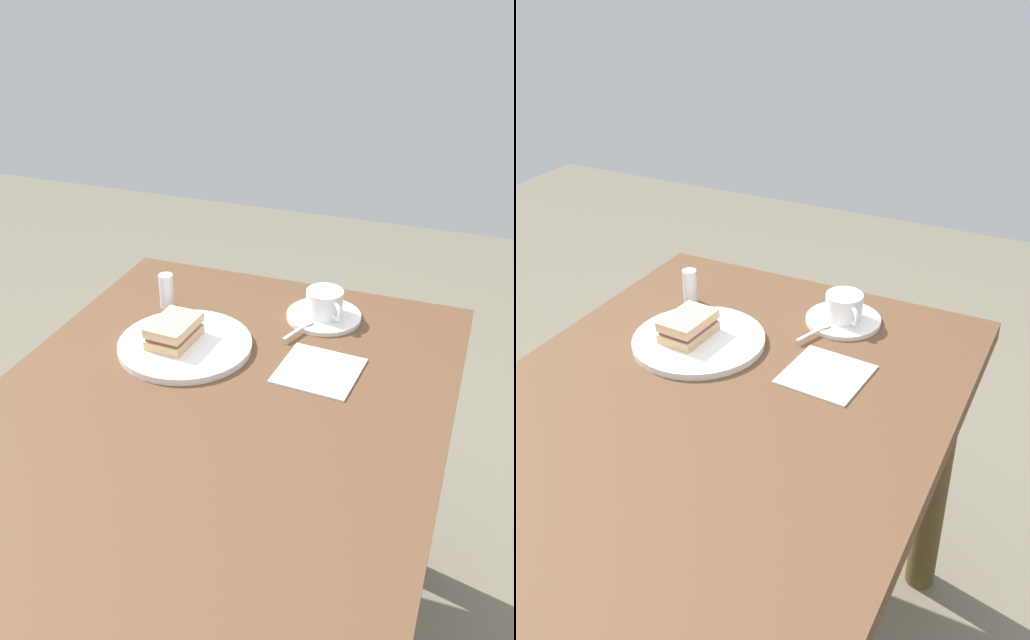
% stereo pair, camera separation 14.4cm
% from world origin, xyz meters
% --- Properties ---
extents(dining_table, '(1.21, 0.82, 0.77)m').
position_xyz_m(dining_table, '(0.00, 0.00, 0.64)').
color(dining_table, brown).
rests_on(dining_table, ground_plane).
extents(sandwich_plate, '(0.27, 0.27, 0.01)m').
position_xyz_m(sandwich_plate, '(0.24, 0.13, 0.77)').
color(sandwich_plate, white).
rests_on(sandwich_plate, dining_table).
extents(sandwich_front, '(0.12, 0.09, 0.05)m').
position_xyz_m(sandwich_front, '(0.24, 0.15, 0.80)').
color(sandwich_front, '#E1B37A').
rests_on(sandwich_front, sandwich_plate).
extents(coffee_saucer, '(0.16, 0.16, 0.01)m').
position_xyz_m(coffee_saucer, '(0.46, -0.11, 0.77)').
color(coffee_saucer, white).
rests_on(coffee_saucer, dining_table).
extents(coffee_cup, '(0.09, 0.09, 0.06)m').
position_xyz_m(coffee_cup, '(0.46, -0.11, 0.81)').
color(coffee_cup, white).
rests_on(coffee_cup, coffee_saucer).
extents(spoon, '(0.10, 0.05, 0.01)m').
position_xyz_m(spoon, '(0.39, -0.08, 0.78)').
color(spoon, silver).
rests_on(spoon, coffee_saucer).
extents(napkin, '(0.16, 0.16, 0.00)m').
position_xyz_m(napkin, '(0.25, -0.15, 0.77)').
color(napkin, white).
rests_on(napkin, dining_table).
extents(salt_shaker, '(0.03, 0.03, 0.08)m').
position_xyz_m(salt_shaker, '(0.39, 0.24, 0.80)').
color(salt_shaker, silver).
rests_on(salt_shaker, dining_table).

